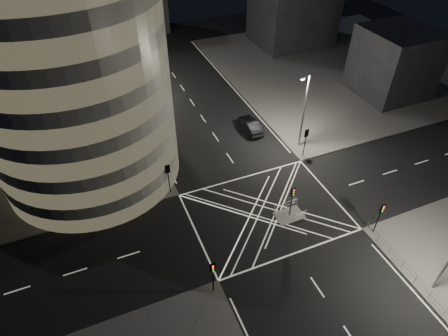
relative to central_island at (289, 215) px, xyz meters
name	(u,v)px	position (x,y,z in m)	size (l,w,h in m)	color
ground	(266,211)	(-2.00, 1.50, -0.07)	(120.00, 120.00, 0.00)	black
sidewalk_far_right	(339,65)	(27.00, 28.50, 0.00)	(42.00, 42.00, 0.15)	#4C4947
central_island	(289,215)	(0.00, 0.00, 0.00)	(3.00, 2.00, 0.15)	slate
office_tower_curved	(19,65)	(-22.74, 20.24, 12.58)	(30.00, 29.00, 27.20)	gray
office_block_rear	(14,13)	(-24.00, 43.50, 11.07)	(24.00, 16.00, 22.00)	gray
building_right_far	(294,3)	(24.00, 41.50, 7.58)	(14.00, 12.00, 15.00)	black
building_right_near	(395,62)	(28.00, 17.50, 5.08)	(10.00, 10.00, 10.00)	black
tree_a	(146,151)	(-12.50, 10.50, 4.88)	(4.82, 4.82, 7.59)	black
tree_b	(133,121)	(-12.50, 16.50, 5.16)	(4.36, 4.36, 7.60)	black
tree_c	(125,103)	(-12.50, 22.50, 4.35)	(4.46, 4.46, 6.85)	black
tree_d	(115,76)	(-12.50, 28.50, 5.44)	(4.78, 4.78, 8.13)	black
tree_e	(110,66)	(-12.50, 34.50, 4.42)	(4.14, 4.14, 6.74)	black
traffic_signal_fl	(168,174)	(-10.80, 8.30, 2.84)	(0.55, 0.22, 4.00)	black
traffic_signal_nl	(213,272)	(-10.80, -5.30, 2.84)	(0.55, 0.22, 4.00)	black
traffic_signal_fr	(306,138)	(6.80, 8.30, 2.84)	(0.55, 0.22, 4.00)	black
traffic_signal_nr	(380,213)	(6.80, -5.30, 2.84)	(0.55, 0.22, 4.00)	black
traffic_signal_island	(292,197)	(0.00, 0.00, 2.84)	(0.55, 0.22, 4.00)	black
street_lamp_left_near	(148,130)	(-11.44, 13.50, 5.47)	(1.25, 0.25, 10.00)	slate
street_lamp_left_far	(119,66)	(-11.44, 31.50, 5.47)	(1.25, 0.25, 10.00)	slate
street_lamp_right_far	(304,110)	(7.44, 10.50, 5.47)	(1.25, 0.25, 10.00)	slate
railing_near_right	(409,271)	(6.30, -10.65, 0.62)	(0.06, 11.70, 1.10)	slate
railing_island_south	(294,217)	(0.00, -0.90, 0.62)	(2.80, 0.06, 1.10)	slate
railing_island_north	(286,206)	(0.00, 0.90, 0.62)	(2.80, 0.06, 1.10)	slate
sedan	(250,125)	(3.07, 16.13, 0.79)	(1.82, 5.23, 1.72)	black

